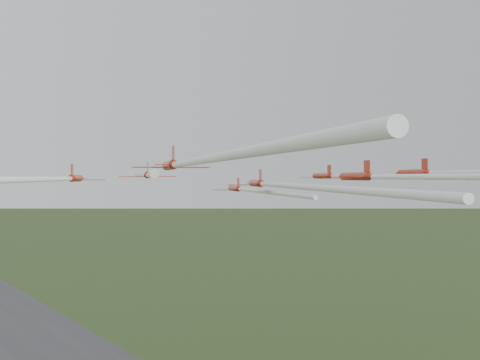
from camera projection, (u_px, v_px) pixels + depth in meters
jet_lead at (249, 190)px, 103.75m from camera, size 24.16×51.06×2.59m
jet_row2_left at (148, 175)px, 81.98m from camera, size 32.26×63.38×2.78m
jet_row2_right at (351, 176)px, 92.51m from camera, size 21.46×47.69×2.36m
jet_row3_left at (57, 179)px, 73.78m from camera, size 29.41×52.60×2.54m
jet_row3_mid at (282, 185)px, 72.10m from camera, size 32.97×61.56×2.58m
jet_row3_right at (442, 173)px, 85.03m from camera, size 20.28×40.95×2.72m
jet_row4_left at (188, 162)px, 58.71m from camera, size 28.27×62.85×2.86m
jet_row4_right at (390, 177)px, 70.02m from camera, size 19.88×43.69×2.61m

